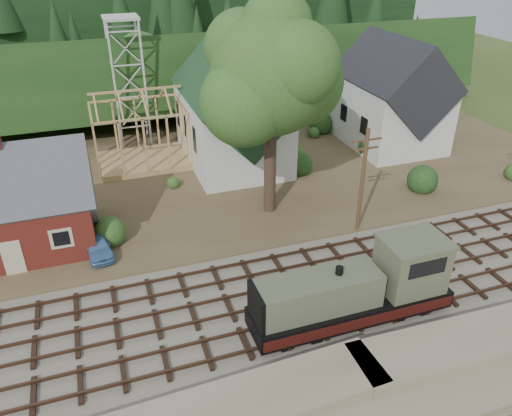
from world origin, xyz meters
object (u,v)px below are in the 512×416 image
object	(u,v)px
locomotive	(359,291)
patio_set	(24,230)
car_blue	(98,245)
car_red	(419,136)

from	to	relation	value
locomotive	patio_set	xyz separation A→B (m)	(-17.59, 11.83, 0.55)
locomotive	patio_set	distance (m)	21.21
locomotive	car_blue	xyz separation A→B (m)	(-13.35, 11.10, -1.07)
locomotive	patio_set	size ratio (longest dim) A/B	4.22
locomotive	patio_set	world-z (taller)	locomotive
patio_set	car_blue	bearing A→B (deg)	-9.77
car_blue	car_red	bearing A→B (deg)	10.07
car_blue	patio_set	distance (m)	4.60
patio_set	locomotive	bearing A→B (deg)	-33.92
locomotive	car_red	xyz separation A→B (m)	(18.83, 21.12, -1.07)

